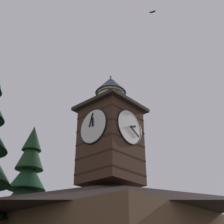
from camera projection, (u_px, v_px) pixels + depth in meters
name	position (u px, v px, depth m)	size (l,w,h in m)	color
clock_tower	(111.00, 135.00, 20.97)	(4.09, 4.09, 8.56)	#422B1E
pine_tree_behind	(24.00, 207.00, 22.63)	(4.94, 4.94, 12.17)	#473323
flying_bird_high	(152.00, 12.00, 24.71)	(0.30, 0.53, 0.11)	black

